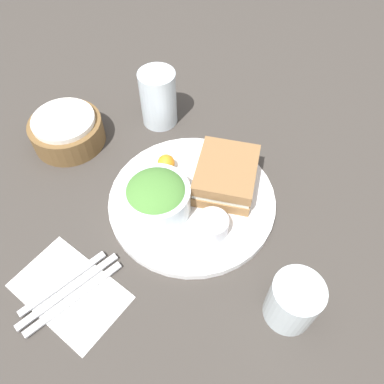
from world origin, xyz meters
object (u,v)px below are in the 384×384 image
object	(u,v)px
knife	(69,290)
salad_bowl	(156,197)
sandwich	(226,175)
water_glass	(293,301)
drink_glass	(158,98)
plate	(192,200)
bread_basket	(67,130)
spoon	(64,283)
dressing_cup	(212,225)
fork	(75,298)

from	to	relation	value
knife	salad_bowl	bearing A→B (deg)	-173.02
sandwich	water_glass	size ratio (longest dim) A/B	1.78
drink_glass	salad_bowl	bearing A→B (deg)	-140.70
plate	water_glass	xyz separation A→B (m)	(-0.08, -0.26, 0.04)
bread_basket	knife	xyz separation A→B (m)	(-0.24, -0.27, -0.03)
knife	water_glass	xyz separation A→B (m)	(0.20, -0.31, 0.04)
sandwich	drink_glass	world-z (taller)	drink_glass
sandwich	knife	bearing A→B (deg)	165.75
drink_glass	knife	xyz separation A→B (m)	(-0.42, -0.15, -0.06)
water_glass	sandwich	bearing A→B (deg)	56.83
plate	water_glass	size ratio (longest dim) A/B	3.43
sandwich	spoon	bearing A→B (deg)	162.85
drink_glass	dressing_cup	bearing A→B (deg)	-123.08
drink_glass	bread_basket	xyz separation A→B (m)	(-0.18, 0.12, -0.03)
sandwich	drink_glass	size ratio (longest dim) A/B	1.30
sandwich	drink_glass	bearing A→B (deg)	71.96
water_glass	drink_glass	bearing A→B (deg)	64.11
knife	drink_glass	bearing A→B (deg)	-149.08
plate	bread_basket	xyz separation A→B (m)	(-0.03, 0.32, 0.03)
drink_glass	spoon	world-z (taller)	drink_glass
salad_bowl	drink_glass	size ratio (longest dim) A/B	0.98
plate	spoon	world-z (taller)	plate
bread_basket	water_glass	size ratio (longest dim) A/B	1.65
salad_bowl	bread_basket	xyz separation A→B (m)	(0.03, 0.29, -0.02)
drink_glass	sandwich	bearing A→B (deg)	-108.04
plate	spoon	distance (m)	0.28
spoon	salad_bowl	bearing A→B (deg)	-177.76
plate	sandwich	world-z (taller)	sandwich
fork	knife	size ratio (longest dim) A/B	0.95
fork	bread_basket	bearing A→B (deg)	-119.63
drink_glass	fork	size ratio (longest dim) A/B	0.71
dressing_cup	drink_glass	xyz separation A→B (m)	(0.18, 0.28, 0.03)
sandwich	water_glass	distance (m)	0.27
plate	salad_bowl	world-z (taller)	salad_bowl
drink_glass	bread_basket	bearing A→B (deg)	146.33
sandwich	spoon	xyz separation A→B (m)	(-0.34, 0.11, -0.04)
bread_basket	spoon	distance (m)	0.35
drink_glass	spoon	bearing A→B (deg)	-162.24
salad_bowl	fork	bearing A→B (deg)	-179.52
sandwich	fork	world-z (taller)	sandwich
salad_bowl	knife	bearing A→B (deg)	175.84
bread_basket	knife	size ratio (longest dim) A/B	0.81
plate	sandwich	distance (m)	0.08
bread_basket	dressing_cup	bearing A→B (deg)	-90.78
spoon	plate	bearing A→B (deg)	176.34
water_glass	plate	bearing A→B (deg)	72.79
sandwich	spoon	world-z (taller)	sandwich
spoon	bread_basket	bearing A→B (deg)	-122.55
salad_bowl	dressing_cup	world-z (taller)	salad_bowl
bread_basket	plate	bearing A→B (deg)	-84.41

